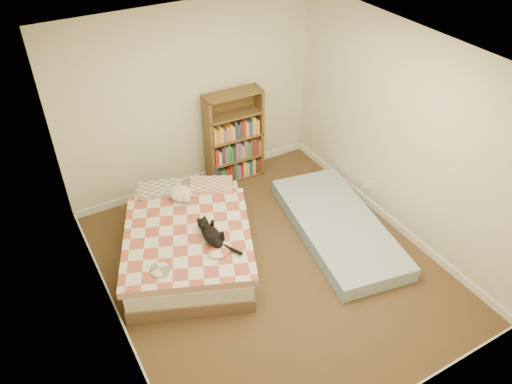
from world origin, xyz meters
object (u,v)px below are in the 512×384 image
bed (188,239)px  black_cat (211,234)px  white_dog (182,194)px  bookshelf (234,146)px  floor_mattress (338,226)px

bed → black_cat: 0.49m
bed → white_dog: white_dog is taller
bed → bookshelf: bearing=65.8°
floor_mattress → black_cat: bearing=-177.1°
bed → bookshelf: (1.22, 1.15, 0.27)m
floor_mattress → bed: bearing=172.4°
black_cat → white_dog: size_ratio=1.75×
bookshelf → black_cat: 1.86m
bed → black_cat: (0.15, -0.36, 0.30)m
bookshelf → white_dog: bookshelf is taller
bed → white_dog: 0.58m
bookshelf → bed: bearing=-134.2°
white_dog → black_cat: bearing=-54.6°
white_dog → floor_mattress: bearing=3.0°
floor_mattress → white_dog: 1.97m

